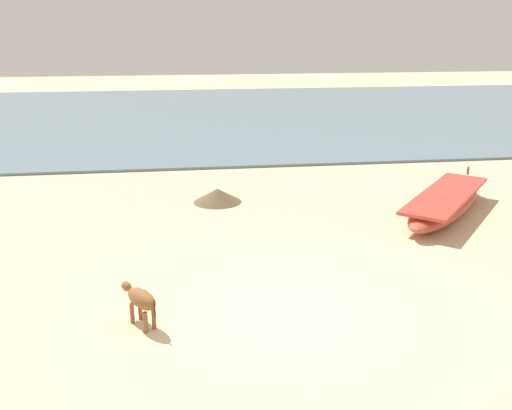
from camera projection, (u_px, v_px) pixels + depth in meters
The scene contains 5 objects.
ground at pixel (288, 312), 8.43m from camera, with size 80.00×80.00×0.00m, color beige.
sea_water at pixel (212, 115), 26.10m from camera, with size 60.00×20.00×0.08m, color slate.
fishing_boat_3 at pixel (445, 203), 12.66m from camera, with size 3.48×3.84×0.69m.
calf_far_brown at pixel (141, 299), 7.96m from camera, with size 0.62×0.77×0.56m.
debris_pile_0 at pixel (217, 195), 13.54m from camera, with size 1.15×1.15×0.33m, color brown.
Camera 1 is at (-1.48, -7.40, 4.10)m, focal length 40.00 mm.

